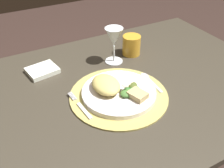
{
  "coord_description": "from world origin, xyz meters",
  "views": [
    {
      "loc": [
        -0.36,
        -0.65,
        1.27
      ],
      "look_at": [
        -0.01,
        -0.0,
        0.73
      ],
      "focal_mm": 40.97,
      "sensor_mm": 36.0,
      "label": 1
    }
  ],
  "objects_px": {
    "amber_tumbler": "(131,45)",
    "dinner_plate": "(119,93)",
    "spoon": "(149,79)",
    "dining_table": "(114,112)",
    "wine_glass": "(114,39)",
    "napkin": "(42,70)",
    "fork": "(81,106)"
  },
  "relations": [
    {
      "from": "dinner_plate",
      "to": "napkin",
      "type": "relative_size",
      "value": 2.27
    },
    {
      "from": "wine_glass",
      "to": "napkin",
      "type": "bearing_deg",
      "value": 168.18
    },
    {
      "from": "wine_glass",
      "to": "amber_tumbler",
      "type": "height_order",
      "value": "wine_glass"
    },
    {
      "from": "fork",
      "to": "spoon",
      "type": "height_order",
      "value": "spoon"
    },
    {
      "from": "fork",
      "to": "wine_glass",
      "type": "bearing_deg",
      "value": 41.34
    },
    {
      "from": "fork",
      "to": "napkin",
      "type": "distance_m",
      "value": 0.27
    },
    {
      "from": "fork",
      "to": "amber_tumbler",
      "type": "distance_m",
      "value": 0.41
    },
    {
      "from": "fork",
      "to": "spoon",
      "type": "distance_m",
      "value": 0.29
    },
    {
      "from": "fork",
      "to": "spoon",
      "type": "bearing_deg",
      "value": 4.36
    },
    {
      "from": "fork",
      "to": "dining_table",
      "type": "bearing_deg",
      "value": 17.77
    },
    {
      "from": "dining_table",
      "to": "napkin",
      "type": "height_order",
      "value": "napkin"
    },
    {
      "from": "spoon",
      "to": "fork",
      "type": "bearing_deg",
      "value": -175.64
    },
    {
      "from": "spoon",
      "to": "amber_tumbler",
      "type": "relative_size",
      "value": 1.55
    },
    {
      "from": "dining_table",
      "to": "wine_glass",
      "type": "height_order",
      "value": "wine_glass"
    },
    {
      "from": "dinner_plate",
      "to": "fork",
      "type": "distance_m",
      "value": 0.14
    },
    {
      "from": "dinner_plate",
      "to": "amber_tumbler",
      "type": "height_order",
      "value": "amber_tumbler"
    },
    {
      "from": "dinner_plate",
      "to": "wine_glass",
      "type": "height_order",
      "value": "wine_glass"
    },
    {
      "from": "napkin",
      "to": "spoon",
      "type": "bearing_deg",
      "value": -36.48
    },
    {
      "from": "spoon",
      "to": "dining_table",
      "type": "bearing_deg",
      "value": 169.08
    },
    {
      "from": "spoon",
      "to": "wine_glass",
      "type": "relative_size",
      "value": 0.87
    },
    {
      "from": "dining_table",
      "to": "napkin",
      "type": "xyz_separation_m",
      "value": [
        -0.2,
        0.22,
        0.13
      ]
    },
    {
      "from": "spoon",
      "to": "wine_glass",
      "type": "distance_m",
      "value": 0.22
    },
    {
      "from": "amber_tumbler",
      "to": "dinner_plate",
      "type": "bearing_deg",
      "value": -129.72
    },
    {
      "from": "fork",
      "to": "napkin",
      "type": "relative_size",
      "value": 1.37
    },
    {
      "from": "dining_table",
      "to": "napkin",
      "type": "distance_m",
      "value": 0.33
    },
    {
      "from": "spoon",
      "to": "wine_glass",
      "type": "bearing_deg",
      "value": 103.92
    },
    {
      "from": "dining_table",
      "to": "fork",
      "type": "bearing_deg",
      "value": -162.23
    },
    {
      "from": "amber_tumbler",
      "to": "spoon",
      "type": "bearing_deg",
      "value": -104.04
    },
    {
      "from": "napkin",
      "to": "wine_glass",
      "type": "bearing_deg",
      "value": -11.82
    },
    {
      "from": "napkin",
      "to": "wine_glass",
      "type": "height_order",
      "value": "wine_glass"
    },
    {
      "from": "wine_glass",
      "to": "amber_tumbler",
      "type": "xyz_separation_m",
      "value": [
        0.1,
        0.02,
        -0.06
      ]
    },
    {
      "from": "dinner_plate",
      "to": "dining_table",
      "type": "bearing_deg",
      "value": 81.64
    }
  ]
}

